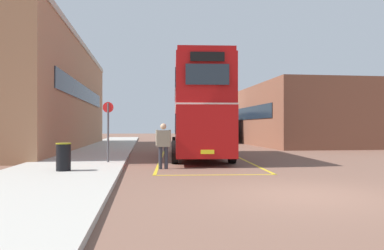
{
  "coord_description": "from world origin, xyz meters",
  "views": [
    {
      "loc": [
        -3.73,
        -8.21,
        1.58
      ],
      "look_at": [
        -1.03,
        12.56,
        1.7
      ],
      "focal_mm": 34.67,
      "sensor_mm": 36.0,
      "label": 1
    }
  ],
  "objects_px": {
    "double_decker_bus": "(199,109)",
    "bus_stop_sign": "(108,126)",
    "pedestrian_boarding": "(163,143)",
    "single_deck_bus": "(211,126)",
    "litter_bin": "(63,157)"
  },
  "relations": [
    {
      "from": "double_decker_bus",
      "to": "bus_stop_sign",
      "type": "relative_size",
      "value": 4.03
    },
    {
      "from": "pedestrian_boarding",
      "to": "bus_stop_sign",
      "type": "distance_m",
      "value": 2.76
    },
    {
      "from": "pedestrian_boarding",
      "to": "bus_stop_sign",
      "type": "height_order",
      "value": "bus_stop_sign"
    },
    {
      "from": "single_deck_bus",
      "to": "bus_stop_sign",
      "type": "bearing_deg",
      "value": -110.48
    },
    {
      "from": "double_decker_bus",
      "to": "pedestrian_boarding",
      "type": "height_order",
      "value": "double_decker_bus"
    },
    {
      "from": "single_deck_bus",
      "to": "pedestrian_boarding",
      "type": "height_order",
      "value": "single_deck_bus"
    },
    {
      "from": "double_decker_bus",
      "to": "pedestrian_boarding",
      "type": "bearing_deg",
      "value": -113.17
    },
    {
      "from": "single_deck_bus",
      "to": "bus_stop_sign",
      "type": "distance_m",
      "value": 23.98
    },
    {
      "from": "double_decker_bus",
      "to": "litter_bin",
      "type": "relative_size",
      "value": 10.85
    },
    {
      "from": "single_deck_bus",
      "to": "bus_stop_sign",
      "type": "relative_size",
      "value": 3.71
    },
    {
      "from": "double_decker_bus",
      "to": "bus_stop_sign",
      "type": "distance_m",
      "value": 5.47
    },
    {
      "from": "litter_bin",
      "to": "bus_stop_sign",
      "type": "relative_size",
      "value": 0.37
    },
    {
      "from": "litter_bin",
      "to": "bus_stop_sign",
      "type": "xyz_separation_m",
      "value": [
        1.17,
        2.89,
        1.04
      ]
    },
    {
      "from": "litter_bin",
      "to": "bus_stop_sign",
      "type": "distance_m",
      "value": 3.29
    },
    {
      "from": "single_deck_bus",
      "to": "litter_bin",
      "type": "distance_m",
      "value": 27.11
    }
  ]
}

